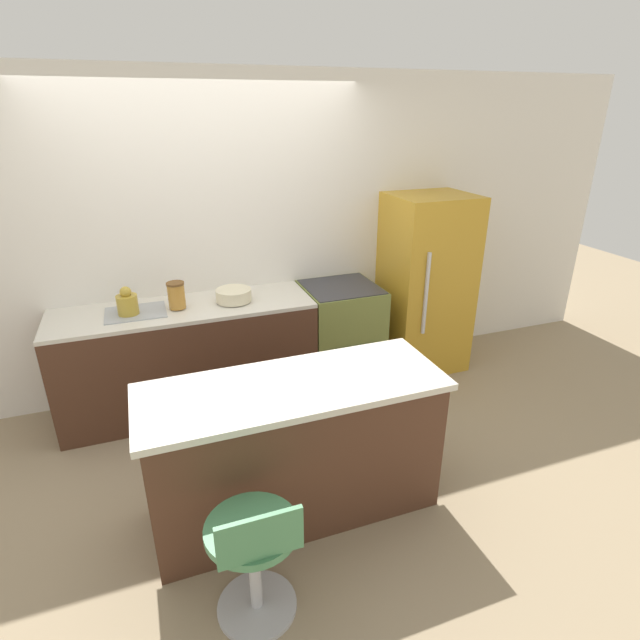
{
  "coord_description": "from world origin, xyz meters",
  "views": [
    {
      "loc": [
        -0.55,
        -3.41,
        2.32
      ],
      "look_at": [
        0.57,
        -0.37,
        0.93
      ],
      "focal_mm": 28.0,
      "sensor_mm": 36.0,
      "label": 1
    }
  ],
  "objects": [
    {
      "name": "canister_jar",
      "position": [
        -0.34,
        0.31,
        0.99
      ],
      "size": [
        0.13,
        0.13,
        0.2
      ],
      "color": "#B77F33",
      "rests_on": "back_counter"
    },
    {
      "name": "ground_plane",
      "position": [
        0.0,
        0.0,
        0.0
      ],
      "size": [
        14.0,
        14.0,
        0.0
      ],
      "primitive_type": "plane",
      "color": "#998466"
    },
    {
      "name": "back_counter",
      "position": [
        -0.3,
        0.33,
        0.44
      ],
      "size": [
        2.0,
        0.62,
        0.89
      ],
      "color": "#4C2D1E",
      "rests_on": "ground_plane"
    },
    {
      "name": "oven_range",
      "position": [
        1.03,
        0.33,
        0.44
      ],
      "size": [
        0.64,
        0.64,
        0.89
      ],
      "color": "olive",
      "rests_on": "ground_plane"
    },
    {
      "name": "kitchen_island",
      "position": [
        0.15,
        -1.08,
        0.44
      ],
      "size": [
        1.74,
        0.65,
        0.88
      ],
      "color": "#4C2D1E",
      "rests_on": "ground_plane"
    },
    {
      "name": "mixing_bowl",
      "position": [
        0.09,
        0.31,
        0.94
      ],
      "size": [
        0.28,
        0.28,
        0.1
      ],
      "color": "beige",
      "rests_on": "back_counter"
    },
    {
      "name": "wall_back",
      "position": [
        0.0,
        0.67,
        1.3
      ],
      "size": [
        8.0,
        0.06,
        2.6
      ],
      "color": "white",
      "rests_on": "ground_plane"
    },
    {
      "name": "kettle",
      "position": [
        -0.7,
        0.31,
        0.98
      ],
      "size": [
        0.15,
        0.15,
        0.21
      ],
      "color": "#B29333",
      "rests_on": "back_counter"
    },
    {
      "name": "stool_chair",
      "position": [
        -0.24,
        -1.7,
        0.38
      ],
      "size": [
        0.44,
        0.44,
        0.77
      ],
      "color": "#B7B7BC",
      "rests_on": "ground_plane"
    },
    {
      "name": "refrigerator",
      "position": [
        1.87,
        0.33,
        0.81
      ],
      "size": [
        0.72,
        0.65,
        1.62
      ],
      "color": "gold",
      "rests_on": "ground_plane"
    }
  ]
}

